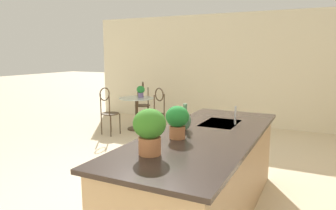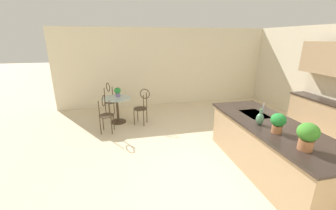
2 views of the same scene
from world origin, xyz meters
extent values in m
plane|color=beige|center=(0.00, 0.00, 0.00)|extent=(40.00, 40.00, 0.00)
cube|color=beige|center=(-4.26, 0.00, 1.35)|extent=(0.12, 7.80, 2.70)
cube|color=tan|center=(0.30, 0.85, 0.44)|extent=(2.70, 0.96, 0.88)
cube|color=#2D231E|center=(0.30, 0.85, 0.90)|extent=(2.80, 1.06, 0.04)
cube|color=#B2B5BA|center=(-0.25, 0.85, 0.91)|extent=(0.56, 0.40, 0.03)
cylinder|color=#3D2D1E|center=(-2.71, -1.86, 0.01)|extent=(0.44, 0.44, 0.03)
cylinder|color=#3D2D1E|center=(-2.71, -1.86, 0.38)|extent=(0.07, 0.07, 0.69)
cylinder|color=#B2C6C1|center=(-2.71, -1.86, 0.73)|extent=(0.80, 0.80, 0.01)
cylinder|color=#3D2D1E|center=(-3.22, -1.87, 0.23)|extent=(0.03, 0.03, 0.45)
cylinder|color=#3D2D1E|center=(-3.11, -2.13, 0.23)|extent=(0.03, 0.03, 0.45)
cylinder|color=#3D2D1E|center=(-3.48, -1.99, 0.23)|extent=(0.03, 0.03, 0.45)
cylinder|color=#3D2D1E|center=(-3.36, -2.24, 0.23)|extent=(0.03, 0.03, 0.45)
cylinder|color=#3D2D1E|center=(-3.29, -2.06, 0.46)|extent=(0.50, 0.50, 0.02)
cylinder|color=#3D2D1E|center=(-3.48, -2.00, 0.68)|extent=(0.03, 0.03, 0.45)
cylinder|color=#3D2D1E|center=(-3.37, -2.24, 0.68)|extent=(0.03, 0.03, 0.45)
torus|color=#3D2D1E|center=(-3.43, -2.12, 0.90)|extent=(0.27, 0.14, 0.28)
cylinder|color=#3D2D1E|center=(-2.23, -2.25, 0.23)|extent=(0.03, 0.03, 0.45)
cylinder|color=#3D2D1E|center=(-2.19, -1.97, 0.23)|extent=(0.03, 0.03, 0.45)
cylinder|color=#3D2D1E|center=(-1.95, -2.29, 0.23)|extent=(0.03, 0.03, 0.45)
cylinder|color=#3D2D1E|center=(-1.91, -2.02, 0.23)|extent=(0.03, 0.03, 0.45)
cylinder|color=#3D2D1E|center=(-2.07, -2.13, 0.46)|extent=(0.44, 0.44, 0.02)
cylinder|color=#3D2D1E|center=(-1.94, -2.29, 0.68)|extent=(0.03, 0.03, 0.45)
cylinder|color=#3D2D1E|center=(-1.90, -2.03, 0.68)|extent=(0.03, 0.03, 0.45)
torus|color=#3D2D1E|center=(-1.92, -2.16, 0.90)|extent=(0.28, 0.07, 0.28)
cylinder|color=#3D2D1E|center=(-2.37, -1.42, 0.23)|extent=(0.03, 0.03, 0.45)
cylinder|color=#3D2D1E|center=(-2.62, -1.30, 0.23)|extent=(0.03, 0.03, 0.45)
cylinder|color=#3D2D1E|center=(-2.25, -1.16, 0.23)|extent=(0.03, 0.03, 0.45)
cylinder|color=#3D2D1E|center=(-2.51, -1.05, 0.23)|extent=(0.03, 0.03, 0.45)
cylinder|color=#3D2D1E|center=(-2.44, -1.23, 0.46)|extent=(0.50, 0.50, 0.02)
cylinder|color=#3D2D1E|center=(-2.26, -1.15, 0.68)|extent=(0.03, 0.03, 0.45)
cylinder|color=#3D2D1E|center=(-2.49, -1.04, 0.68)|extent=(0.03, 0.03, 0.45)
torus|color=#3D2D1E|center=(-2.37, -1.10, 0.90)|extent=(0.14, 0.27, 0.28)
cylinder|color=#B2B5BA|center=(-0.25, 1.03, 1.03)|extent=(0.02, 0.02, 0.22)
cylinder|color=#7A669E|center=(-2.84, -1.83, 0.79)|extent=(0.13, 0.13, 0.10)
ellipsoid|color=#288437|center=(-2.84, -1.83, 0.92)|extent=(0.19, 0.19, 0.17)
cylinder|color=#9E603D|center=(0.60, 0.67, 0.98)|extent=(0.16, 0.16, 0.13)
ellipsoid|color=#20772E|center=(0.60, 0.67, 1.14)|extent=(0.23, 0.23, 0.21)
cylinder|color=#9E603D|center=(1.15, 0.67, 0.99)|extent=(0.19, 0.19, 0.15)
ellipsoid|color=#377B25|center=(1.15, 0.67, 1.18)|extent=(0.27, 0.27, 0.25)
ellipsoid|color=#4C7A5B|center=(0.25, 0.60, 1.02)|extent=(0.13, 0.13, 0.21)
cylinder|color=#4C7A5B|center=(0.25, 0.60, 1.17)|extent=(0.04, 0.04, 0.08)
camera|label=1|loc=(3.31, 1.90, 1.75)|focal=33.29mm
camera|label=2|loc=(3.23, -1.70, 2.37)|focal=22.60mm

